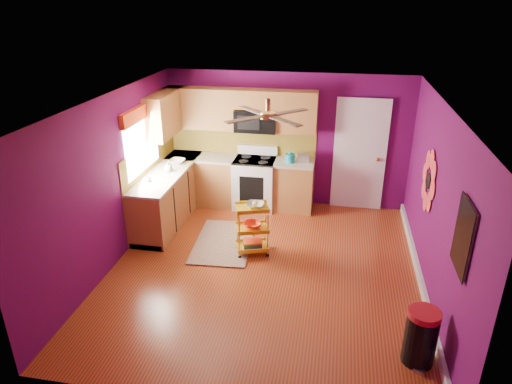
# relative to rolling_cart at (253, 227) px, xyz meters

# --- Properties ---
(ground) EXTENTS (5.00, 5.00, 0.00)m
(ground) POSITION_rel_rolling_cart_xyz_m (0.26, -0.45, -0.46)
(ground) COLOR maroon
(ground) RESTS_ON ground
(room_envelope) EXTENTS (4.54, 5.04, 2.52)m
(room_envelope) POSITION_rel_rolling_cart_xyz_m (0.28, -0.45, 1.18)
(room_envelope) COLOR #57094B
(room_envelope) RESTS_ON ground
(lower_cabinets) EXTENTS (2.81, 2.31, 0.94)m
(lower_cabinets) POSITION_rel_rolling_cart_xyz_m (-1.09, 1.36, -0.02)
(lower_cabinets) COLOR brown
(lower_cabinets) RESTS_ON ground
(electric_range) EXTENTS (0.76, 0.66, 1.13)m
(electric_range) POSITION_rel_rolling_cart_xyz_m (-0.29, 1.72, 0.03)
(electric_range) COLOR white
(electric_range) RESTS_ON ground
(upper_cabinetry) EXTENTS (2.80, 2.30, 1.26)m
(upper_cabinetry) POSITION_rel_rolling_cart_xyz_m (-0.98, 1.72, 1.34)
(upper_cabinetry) COLOR brown
(upper_cabinetry) RESTS_ON ground
(left_window) EXTENTS (0.08, 1.35, 1.08)m
(left_window) POSITION_rel_rolling_cart_xyz_m (-1.96, 0.60, 1.28)
(left_window) COLOR white
(left_window) RESTS_ON ground
(panel_door) EXTENTS (0.95, 0.11, 2.15)m
(panel_door) POSITION_rel_rolling_cart_xyz_m (1.61, 2.02, 0.57)
(panel_door) COLOR white
(panel_door) RESTS_ON ground
(right_wall_art) EXTENTS (0.04, 2.74, 1.04)m
(right_wall_art) POSITION_rel_rolling_cart_xyz_m (2.49, -0.79, 0.99)
(right_wall_art) COLOR black
(right_wall_art) RESTS_ON ground
(ceiling_fan) EXTENTS (1.01, 1.01, 0.26)m
(ceiling_fan) POSITION_rel_rolling_cart_xyz_m (0.26, -0.25, 1.83)
(ceiling_fan) COLOR #BF8C3F
(ceiling_fan) RESTS_ON ground
(shag_rug) EXTENTS (0.99, 1.52, 0.02)m
(shag_rug) POSITION_rel_rolling_cart_xyz_m (-0.53, 0.22, -0.44)
(shag_rug) COLOR #321810
(shag_rug) RESTS_ON ground
(rolling_cart) EXTENTS (0.58, 0.49, 0.89)m
(rolling_cart) POSITION_rel_rolling_cart_xyz_m (0.00, 0.00, 0.00)
(rolling_cart) COLOR gold
(rolling_cart) RESTS_ON ground
(trash_can) EXTENTS (0.45, 0.45, 0.67)m
(trash_can) POSITION_rel_rolling_cart_xyz_m (2.23, -1.94, -0.12)
(trash_can) COLOR black
(trash_can) RESTS_ON ground
(teal_kettle) EXTENTS (0.18, 0.18, 0.21)m
(teal_kettle) POSITION_rel_rolling_cart_xyz_m (0.36, 1.70, 0.57)
(teal_kettle) COLOR teal
(teal_kettle) RESTS_ON lower_cabinets
(toaster) EXTENTS (0.22, 0.15, 0.18)m
(toaster) POSITION_rel_rolling_cart_xyz_m (0.61, 1.78, 0.57)
(toaster) COLOR beige
(toaster) RESTS_ON lower_cabinets
(soap_bottle_a) EXTENTS (0.08, 0.09, 0.19)m
(soap_bottle_a) POSITION_rel_rolling_cart_xyz_m (-1.64, 0.87, 0.58)
(soap_bottle_a) COLOR #EA3F72
(soap_bottle_a) RESTS_ON lower_cabinets
(soap_bottle_b) EXTENTS (0.13, 0.13, 0.17)m
(soap_bottle_b) POSITION_rel_rolling_cart_xyz_m (-1.65, 0.83, 0.57)
(soap_bottle_b) COLOR white
(soap_bottle_b) RESTS_ON lower_cabinets
(counter_dish) EXTENTS (0.27, 0.27, 0.07)m
(counter_dish) POSITION_rel_rolling_cart_xyz_m (-1.64, 1.28, 0.52)
(counter_dish) COLOR white
(counter_dish) RESTS_ON lower_cabinets
(counter_cup) EXTENTS (0.11, 0.11, 0.09)m
(counter_cup) POSITION_rel_rolling_cart_xyz_m (-1.82, 0.36, 0.53)
(counter_cup) COLOR white
(counter_cup) RESTS_ON lower_cabinets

